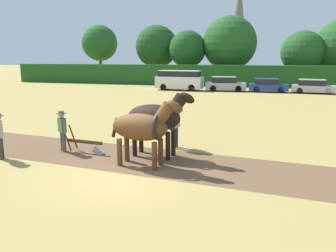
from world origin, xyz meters
name	(u,v)px	position (x,y,z in m)	size (l,w,h in m)	color
ground_plane	(126,172)	(0.00, 0.00, 0.00)	(240.00, 240.00, 0.00)	#A88E4C
plowed_furrow_strip	(35,147)	(-4.91, 1.89, 0.00)	(34.70, 3.12, 0.01)	brown
hedgerow	(226,76)	(0.00, 33.34, 1.33)	(60.52, 1.78, 2.66)	#1E511E
tree_far_left	(100,43)	(-21.01, 40.22, 5.85)	(5.69, 5.69, 8.72)	#423323
tree_left	(157,47)	(-11.35, 40.13, 5.24)	(6.47, 6.47, 8.48)	#4C3823
tree_center_left	(188,49)	(-5.96, 37.72, 4.76)	(5.27, 5.27, 7.41)	#423323
tree_center	(229,43)	(-0.15, 38.74, 5.57)	(7.59, 7.59, 9.37)	#423323
tree_center_right	(302,52)	(9.51, 38.23, 4.32)	(5.63, 5.63, 7.14)	#423323
church_spire	(238,25)	(-0.56, 62.71, 10.07)	(2.96, 2.96, 19.24)	gray
draft_horse_lead_left	(143,127)	(0.32, 0.77, 1.37)	(2.70, 1.16, 2.40)	#513319
draft_horse_lead_right	(156,118)	(0.43, 1.97, 1.48)	(2.76, 1.23, 2.54)	black
plow	(88,145)	(-2.26, 1.63, 0.32)	(1.77, 0.50, 1.13)	#4C331E
farmer_at_plow	(62,128)	(-3.33, 1.59, 0.95)	(0.52, 0.45, 1.64)	#4C4C4C
farmer_beside_team	(175,123)	(0.83, 3.28, 1.04)	(0.44, 0.67, 1.76)	#28334C
parked_van	(179,80)	(-4.53, 26.70, 1.13)	(5.30, 2.16, 2.20)	silver
parked_car_left	(225,84)	(0.52, 27.06, 0.76)	(4.51, 2.26, 1.58)	#9E9EA8
parked_car_center_left	(268,85)	(5.04, 27.22, 0.70)	(4.05, 1.84, 1.44)	navy
parked_car_center	(313,87)	(9.50, 27.06, 0.69)	(4.41, 2.29, 1.43)	#A8A8B2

